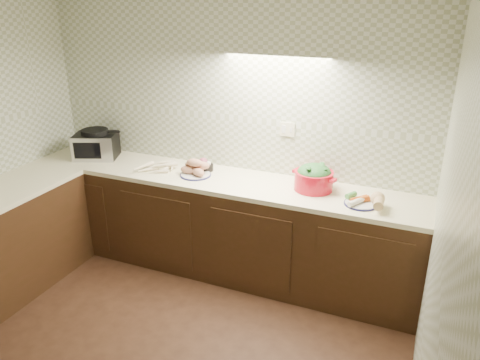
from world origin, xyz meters
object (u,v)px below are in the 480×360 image
at_px(toaster_oven, 96,145).
at_px(dutch_oven, 314,177).
at_px(sweet_potato_plate, 196,169).
at_px(veg_plate, 368,200).
at_px(parsnip_pile, 158,167).
at_px(onion_bowl, 205,166).

relative_size(toaster_oven, dutch_oven, 1.21).
xyz_separation_m(toaster_oven, sweet_potato_plate, (1.12, -0.06, -0.07)).
xyz_separation_m(toaster_oven, dutch_oven, (2.16, 0.03, -0.02)).
bearing_deg(veg_plate, parsnip_pile, 178.89).
relative_size(parsnip_pile, veg_plate, 1.28).
bearing_deg(veg_plate, dutch_oven, 163.03).
distance_m(parsnip_pile, sweet_potato_plate, 0.38).
relative_size(toaster_oven, sweet_potato_plate, 1.74).
height_order(toaster_oven, veg_plate, toaster_oven).
bearing_deg(toaster_oven, onion_bowl, -17.63).
bearing_deg(veg_plate, onion_bowl, 172.57).
distance_m(toaster_oven, onion_bowl, 1.14).
bearing_deg(dutch_oven, parsnip_pile, -158.66).
bearing_deg(dutch_oven, onion_bowl, -165.84).
xyz_separation_m(toaster_oven, veg_plate, (2.62, -0.11, -0.09)).
bearing_deg(sweet_potato_plate, dutch_oven, 4.93).
bearing_deg(sweet_potato_plate, parsnip_pile, -177.75).
distance_m(toaster_oven, veg_plate, 2.63).
relative_size(toaster_oven, parsnip_pile, 1.21).
relative_size(sweet_potato_plate, onion_bowl, 1.79).
height_order(onion_bowl, dutch_oven, dutch_oven).
height_order(toaster_oven, parsnip_pile, toaster_oven).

